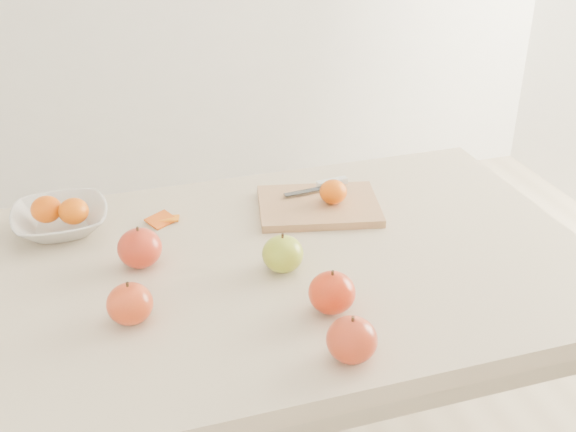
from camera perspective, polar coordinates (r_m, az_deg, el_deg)
name	(u,v)px	position (r m, az deg, el deg)	size (l,w,h in m)	color
table	(295,298)	(1.51, 0.57, -6.49)	(1.20, 0.80, 0.75)	beige
cutting_board	(319,206)	(1.63, 2.44, 0.80)	(0.27, 0.20, 0.02)	#AC8056
board_tangerine	(333,192)	(1.62, 3.59, 1.92)	(0.06, 0.06, 0.05)	#D05507
fruit_bowl	(60,220)	(1.62, -17.54, -0.30)	(0.20, 0.20, 0.05)	silver
bowl_tangerine_near	(46,209)	(1.62, -18.56, 0.52)	(0.06, 0.06, 0.06)	#DC4E07
bowl_tangerine_far	(74,211)	(1.59, -16.58, 0.38)	(0.06, 0.06, 0.06)	orange
orange_peel_a	(161,222)	(1.61, -9.99, -0.44)	(0.06, 0.04, 0.00)	#C64A0E
orange_peel_b	(169,219)	(1.61, -9.40, -0.26)	(0.04, 0.04, 0.00)	orange
paring_knife	(327,184)	(1.70, 3.13, 2.56)	(0.17, 0.05, 0.01)	silver
apple_green	(283,254)	(1.40, -0.42, -3.00)	(0.08, 0.08, 0.07)	olive
apple_red_a	(140,248)	(1.44, -11.64, -2.49)	(0.09, 0.09, 0.08)	maroon
apple_red_e	(332,293)	(1.29, 3.49, -6.07)	(0.08, 0.08, 0.08)	#9D0407
apple_red_d	(130,304)	(1.29, -12.39, -6.79)	(0.08, 0.08, 0.07)	#A20311
apple_red_c	(352,340)	(1.19, 5.06, -9.71)	(0.08, 0.08, 0.08)	maroon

